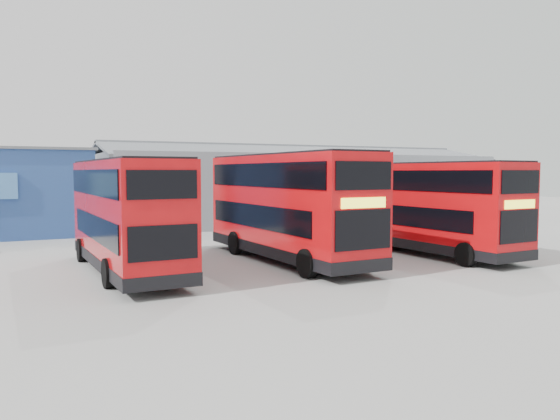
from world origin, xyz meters
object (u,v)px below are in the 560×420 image
(double_decker_centre, at_px, (287,208))
(single_decker_blue, at_px, (417,211))
(maintenance_shed, at_px, (296,186))
(double_decker_right, at_px, (426,208))
(double_decker_left, at_px, (126,217))

(double_decker_centre, distance_m, single_decker_blue, 11.58)
(double_decker_centre, bearing_deg, maintenance_shed, 59.06)
(maintenance_shed, relative_size, double_decker_right, 3.05)
(maintenance_shed, height_order, double_decker_right, maintenance_shed)
(maintenance_shed, relative_size, single_decker_blue, 2.75)
(double_decker_left, relative_size, single_decker_blue, 0.90)
(double_decker_centre, bearing_deg, single_decker_blue, 20.54)
(maintenance_shed, xyz_separation_m, double_decker_centre, (-9.87, -18.11, -0.37))
(single_decker_blue, bearing_deg, double_decker_right, 61.87)
(double_decker_left, bearing_deg, single_decker_blue, -167.94)
(double_decker_left, xyz_separation_m, double_decker_centre, (6.59, -0.14, 0.15))
(double_decker_centre, relative_size, double_decker_right, 1.07)
(double_decker_centre, xyz_separation_m, single_decker_blue, (10.64, 4.50, -0.77))
(double_decker_left, height_order, double_decker_right, double_decker_left)
(double_decker_right, bearing_deg, double_decker_left, 172.12)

